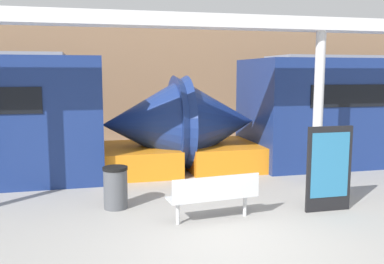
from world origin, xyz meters
TOP-DOWN VIEW (x-y plane):
  - ground_plane at (0.00, 0.00)m, footprint 60.00×60.00m
  - station_wall at (0.00, 10.30)m, footprint 56.00×0.20m
  - bench_near at (0.13, 1.12)m, footprint 1.72×0.62m
  - trash_bin at (-1.57, 2.33)m, footprint 0.50×0.50m
  - poster_board at (2.48, 1.18)m, footprint 0.94×0.07m
  - support_column_near at (3.13, 2.79)m, footprint 0.23×0.23m
  - canopy_beam at (3.13, 2.79)m, footprint 28.00×0.60m

SIDE VIEW (x-z plane):
  - ground_plane at x=0.00m, z-range 0.00..0.00m
  - trash_bin at x=-1.57m, z-range 0.00..0.85m
  - bench_near at x=0.13m, z-range 0.09..0.96m
  - poster_board at x=2.48m, z-range 0.01..1.69m
  - support_column_near at x=3.13m, z-range 0.00..3.64m
  - station_wall at x=0.00m, z-range 0.00..5.00m
  - canopy_beam at x=3.13m, z-range 3.64..3.92m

